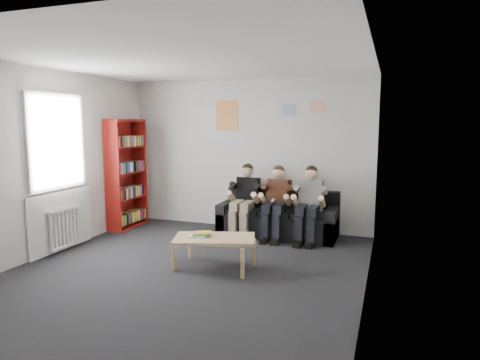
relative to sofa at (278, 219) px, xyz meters
The scene contains 14 objects.
room_shell 2.48m from the sofa, 107.89° to the right, with size 5.00×5.00×5.00m.
sofa is the anchor object (origin of this frame).
bookshelf 2.88m from the sofa, behind, with size 0.30×0.89×1.99m.
coffee_table 1.95m from the sofa, 101.34° to the right, with size 1.06×0.58×0.42m.
game_cases 2.02m from the sofa, 106.55° to the right, with size 0.26×0.22×0.05m.
person_left 0.67m from the sofa, 161.27° to the right, with size 0.38×0.81×1.23m.
person_middle 0.38m from the sofa, 90.00° to the right, with size 0.37×0.80×1.22m.
person_right 0.67m from the sofa, 18.75° to the right, with size 0.38×0.81×1.23m.
radiator 3.43m from the sofa, 145.86° to the right, with size 0.10×0.64×0.60m.
window 3.57m from the sofa, 146.54° to the right, with size 0.05×1.30×2.36m.
poster_large 2.11m from the sofa, 161.39° to the left, with size 0.42×0.01×0.55m, color gold.
poster_blue 1.91m from the sofa, 79.96° to the left, with size 0.25×0.01×0.20m, color #3A76C5.
poster_pink 2.04m from the sofa, 32.91° to the left, with size 0.22×0.01×0.18m, color #C93EA1.
poster_sign 2.62m from the sofa, 167.77° to the left, with size 0.20×0.01×0.14m, color silver.
Camera 1 is at (2.47, -4.86, 1.95)m, focal length 32.00 mm.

